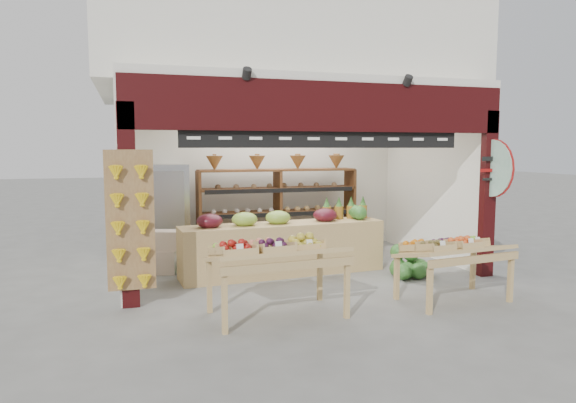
{
  "coord_description": "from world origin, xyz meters",
  "views": [
    {
      "loc": [
        -2.73,
        -7.91,
        2.07
      ],
      "look_at": [
        -0.33,
        -0.2,
        1.22
      ],
      "focal_mm": 32.0,
      "sensor_mm": 36.0,
      "label": 1
    }
  ],
  "objects_px": {
    "back_shelving": "(278,195)",
    "watermelon_pile": "(409,265)",
    "refrigerator": "(167,212)",
    "cardboard_stack": "(179,257)",
    "display_table_left": "(268,251)",
    "display_table_right": "(449,248)",
    "mid_counter": "(283,246)"
  },
  "relations": [
    {
      "from": "back_shelving",
      "to": "watermelon_pile",
      "type": "distance_m",
      "value": 3.0
    },
    {
      "from": "refrigerator",
      "to": "cardboard_stack",
      "type": "distance_m",
      "value": 1.37
    },
    {
      "from": "back_shelving",
      "to": "display_table_left",
      "type": "relative_size",
      "value": 1.85
    },
    {
      "from": "back_shelving",
      "to": "refrigerator",
      "type": "height_order",
      "value": "back_shelving"
    },
    {
      "from": "refrigerator",
      "to": "display_table_right",
      "type": "xyz_separation_m",
      "value": [
        3.43,
        -3.92,
        -0.16
      ]
    },
    {
      "from": "refrigerator",
      "to": "display_table_left",
      "type": "xyz_separation_m",
      "value": [
        0.93,
        -3.8,
        -0.07
      ]
    },
    {
      "from": "watermelon_pile",
      "to": "back_shelving",
      "type": "bearing_deg",
      "value": 122.26
    },
    {
      "from": "back_shelving",
      "to": "display_table_right",
      "type": "relative_size",
      "value": 2.04
    },
    {
      "from": "refrigerator",
      "to": "mid_counter",
      "type": "height_order",
      "value": "refrigerator"
    },
    {
      "from": "back_shelving",
      "to": "display_table_left",
      "type": "bearing_deg",
      "value": -107.98
    },
    {
      "from": "display_table_left",
      "to": "display_table_right",
      "type": "distance_m",
      "value": 2.51
    },
    {
      "from": "display_table_left",
      "to": "mid_counter",
      "type": "bearing_deg",
      "value": 68.26
    },
    {
      "from": "refrigerator",
      "to": "back_shelving",
      "type": "bearing_deg",
      "value": -13.5
    },
    {
      "from": "back_shelving",
      "to": "cardboard_stack",
      "type": "distance_m",
      "value": 2.44
    },
    {
      "from": "cardboard_stack",
      "to": "display_table_right",
      "type": "relative_size",
      "value": 0.72
    },
    {
      "from": "display_table_left",
      "to": "refrigerator",
      "type": "bearing_deg",
      "value": 103.77
    },
    {
      "from": "refrigerator",
      "to": "cardboard_stack",
      "type": "xyz_separation_m",
      "value": [
        0.09,
        -1.22,
        -0.62
      ]
    },
    {
      "from": "mid_counter",
      "to": "cardboard_stack",
      "type": "bearing_deg",
      "value": 159.43
    },
    {
      "from": "back_shelving",
      "to": "cardboard_stack",
      "type": "xyz_separation_m",
      "value": [
        -2.02,
        -1.05,
        -0.89
      ]
    },
    {
      "from": "mid_counter",
      "to": "display_table_left",
      "type": "distance_m",
      "value": 2.14
    },
    {
      "from": "back_shelving",
      "to": "refrigerator",
      "type": "distance_m",
      "value": 2.13
    },
    {
      "from": "watermelon_pile",
      "to": "display_table_left",
      "type": "bearing_deg",
      "value": -155.59
    },
    {
      "from": "mid_counter",
      "to": "watermelon_pile",
      "type": "distance_m",
      "value": 2.07
    },
    {
      "from": "cardboard_stack",
      "to": "watermelon_pile",
      "type": "bearing_deg",
      "value": -20.96
    },
    {
      "from": "cardboard_stack",
      "to": "watermelon_pile",
      "type": "height_order",
      "value": "cardboard_stack"
    },
    {
      "from": "watermelon_pile",
      "to": "refrigerator",
      "type": "bearing_deg",
      "value": 144.6
    },
    {
      "from": "refrigerator",
      "to": "display_table_right",
      "type": "height_order",
      "value": "refrigerator"
    },
    {
      "from": "display_table_left",
      "to": "back_shelving",
      "type": "bearing_deg",
      "value": 72.02
    },
    {
      "from": "refrigerator",
      "to": "cardboard_stack",
      "type": "height_order",
      "value": "refrigerator"
    },
    {
      "from": "back_shelving",
      "to": "mid_counter",
      "type": "xyz_separation_m",
      "value": [
        -0.39,
        -1.66,
        -0.69
      ]
    },
    {
      "from": "cardboard_stack",
      "to": "mid_counter",
      "type": "distance_m",
      "value": 1.75
    },
    {
      "from": "cardboard_stack",
      "to": "back_shelving",
      "type": "bearing_deg",
      "value": 27.4
    }
  ]
}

